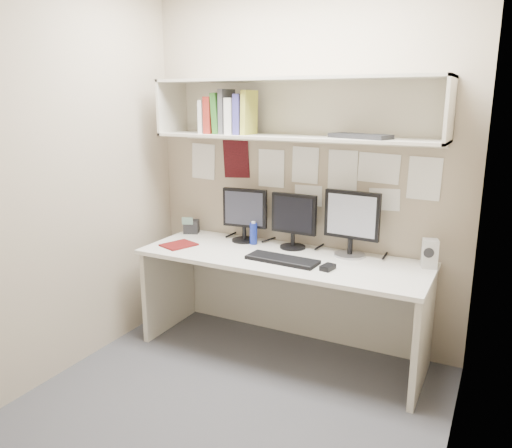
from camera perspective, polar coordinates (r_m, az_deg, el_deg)
The scene contains 19 objects.
floor at distance 3.24m, azimuth -2.15°, elevation -19.24°, with size 2.40×2.00×0.01m, color #414045.
wall_back at distance 3.65m, azimuth 5.38°, elevation 6.43°, with size 2.40×0.02×2.60m, color gray.
wall_front at distance 1.96m, azimuth -16.84°, elevation -0.59°, with size 2.40×0.02×2.60m, color gray.
wall_left at distance 3.50m, azimuth -19.89°, elevation 5.34°, with size 0.02×2.00×2.60m, color gray.
wall_right at distance 2.41m, azimuth 23.32°, elevation 1.50°, with size 0.02×2.00×2.60m, color gray.
desk at distance 3.58m, azimuth 2.93°, elevation -9.21°, with size 2.00×0.70×0.73m.
overhead_hutch at distance 3.49m, azimuth 4.66°, elevation 13.03°, with size 2.00×0.38×0.40m.
pinned_papers at distance 3.65m, azimuth 5.32°, elevation 5.64°, with size 1.92×0.01×0.48m, color white, non-canonical shape.
monitor_left at distance 3.76m, azimuth -1.30°, elevation 1.36°, with size 0.35×0.19×0.40m.
monitor_center at distance 3.59m, azimuth 4.33°, elevation 0.69°, with size 0.34×0.19×0.40m.
monitor_right at distance 3.45m, azimuth 10.87°, elevation 0.36°, with size 0.39×0.21×0.45m.
keyboard at distance 3.33m, azimuth 3.02°, elevation -4.09°, with size 0.49×0.17×0.02m, color black.
mouse at distance 3.20m, azimuth 8.20°, elevation -4.92°, with size 0.07×0.11×0.03m, color black.
speaker at distance 3.38m, azimuth 19.24°, elevation -3.20°, with size 0.11×0.12×0.19m.
blue_bottle at distance 3.71m, azimuth -0.30°, elevation -1.07°, with size 0.06×0.06×0.17m.
maroon_notebook at distance 3.73m, azimuth -8.82°, elevation -2.37°, with size 0.19×0.23×0.01m, color #590F0F.
desk_phone at distance 4.06m, azimuth -7.41°, elevation -0.27°, with size 0.14×0.14×0.14m.
book_stack at distance 3.63m, azimuth -3.19°, elevation 12.41°, with size 0.39×0.19×0.31m.
hutch_tray at distance 3.26m, azimuth 11.81°, elevation 9.81°, with size 0.40×0.15×0.03m, color black.
Camera 1 is at (1.33, -2.36, 1.77)m, focal length 35.00 mm.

